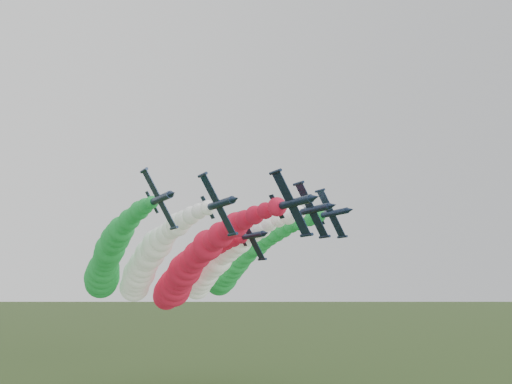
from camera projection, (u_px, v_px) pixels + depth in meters
jet_lead at (188, 270)px, 120.66m from camera, size 14.92×78.80×23.14m
jet_inner_left at (145, 266)px, 124.02m from camera, size 14.27×78.14×22.49m
jet_inner_right at (215, 265)px, 132.76m from camera, size 14.38×78.25×22.59m
jet_outer_left at (107, 263)px, 128.52m from camera, size 14.76×78.64×22.98m
jet_outer_right at (235, 265)px, 149.11m from camera, size 14.89×78.77×23.11m
jet_trail at (178, 281)px, 147.17m from camera, size 14.65×78.52×22.87m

